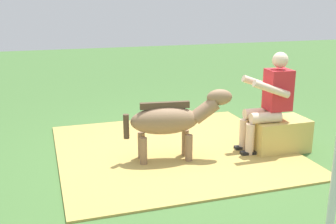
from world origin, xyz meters
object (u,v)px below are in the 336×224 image
pony_standing (172,120)px  soda_bottle (298,127)px  hay_bale (278,135)px  person_seated (270,99)px

pony_standing → soda_bottle: (-2.04, -0.31, -0.38)m
soda_bottle → pony_standing: bearing=8.7°
hay_bale → pony_standing: (1.45, -0.08, 0.31)m
hay_bale → person_seated: 0.52m
hay_bale → person_seated: (0.16, -0.01, 0.50)m
pony_standing → soda_bottle: 2.10m
hay_bale → person_seated: size_ratio=0.58×
pony_standing → soda_bottle: pony_standing is taller
pony_standing → person_seated: bearing=176.7°
hay_bale → soda_bottle: size_ratio=2.53×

